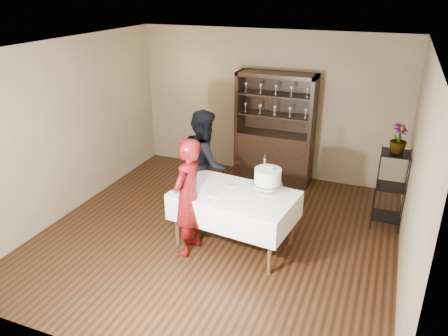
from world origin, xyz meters
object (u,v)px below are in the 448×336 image
at_px(potted_plant, 399,139).
at_px(man, 205,163).
at_px(woman, 188,198).
at_px(cake, 268,178).
at_px(china_hutch, 274,145).
at_px(cake_table, 235,206).
at_px(plant_etagere, 391,187).

bearing_deg(potted_plant, man, -167.49).
xyz_separation_m(woman, cake, (0.93, 0.54, 0.21)).
height_order(man, potted_plant, man).
relative_size(china_hutch, cake_table, 1.16).
relative_size(woman, man, 0.97).
relative_size(woman, cake, 2.97).
height_order(woman, cake, woman).
xyz_separation_m(man, cake, (1.19, -0.60, 0.19)).
bearing_deg(man, plant_etagere, -105.98).
bearing_deg(china_hutch, plant_etagere, -26.83).
height_order(plant_etagere, cake, cake).
relative_size(china_hutch, plant_etagere, 1.67).
height_order(china_hutch, plant_etagere, china_hutch).
xyz_separation_m(woman, man, (-0.26, 1.14, 0.02)).
distance_m(china_hutch, man, 1.78).
xyz_separation_m(man, potted_plant, (2.75, 0.61, 0.55)).
relative_size(cake_table, potted_plant, 4.13).
height_order(china_hutch, woman, china_hutch).
relative_size(china_hutch, cake, 3.61).
xyz_separation_m(cake, potted_plant, (1.56, 1.21, 0.36)).
height_order(cake_table, potted_plant, potted_plant).
relative_size(woman, potted_plant, 3.93).
distance_m(woman, man, 1.17).
bearing_deg(cake_table, potted_plant, 34.96).
bearing_deg(cake, man, 153.21).
distance_m(china_hutch, woman, 2.82).
relative_size(plant_etagere, cake, 2.17).
bearing_deg(china_hutch, man, -112.14).
bearing_deg(cake_table, man, 135.61).
bearing_deg(china_hutch, potted_plant, -26.42).
distance_m(cake_table, potted_plant, 2.52).
xyz_separation_m(woman, potted_plant, (2.49, 1.75, 0.57)).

